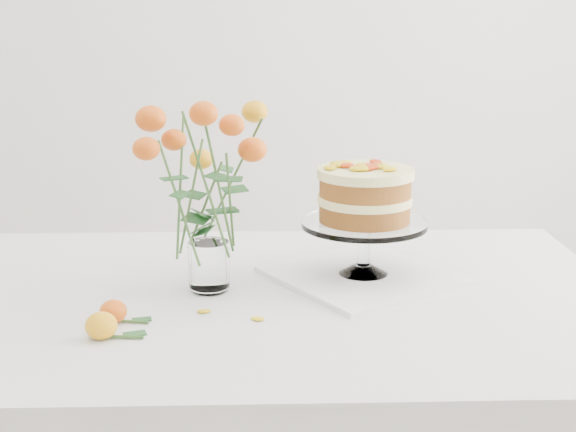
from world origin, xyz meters
name	(u,v)px	position (x,y,z in m)	size (l,w,h in m)	color
table	(268,332)	(0.00, 0.00, 0.67)	(1.43, 0.93, 0.76)	tan
napkin	(363,276)	(0.20, 0.09, 0.76)	(0.33, 0.33, 0.01)	white
cake_stand	(365,200)	(0.20, 0.09, 0.92)	(0.26, 0.26, 0.23)	white
rose_vase	(207,174)	(-0.12, 0.02, 1.00)	(0.28, 0.28, 0.41)	white
loose_rose_near	(102,326)	(-0.29, -0.22, 0.78)	(0.10, 0.06, 0.05)	yellow
loose_rose_far	(113,312)	(-0.28, -0.14, 0.78)	(0.09, 0.05, 0.04)	#CC5909
stray_petal_a	(204,312)	(-0.12, -0.10, 0.76)	(0.03, 0.02, 0.00)	yellow
stray_petal_b	(257,319)	(-0.02, -0.14, 0.76)	(0.03, 0.02, 0.00)	yellow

